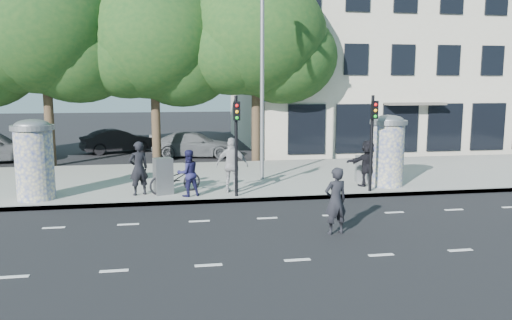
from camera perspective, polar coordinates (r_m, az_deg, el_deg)
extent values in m
plane|color=black|center=(13.52, 2.42, -8.21)|extent=(120.00, 120.00, 0.00)
cube|color=gray|center=(20.70, -1.89, -2.06)|extent=(40.00, 8.00, 0.15)
cube|color=slate|center=(16.87, -0.09, -4.52)|extent=(40.00, 0.10, 0.16)
cube|color=silver|center=(11.49, 4.74, -11.32)|extent=(32.00, 0.12, 0.01)
cube|color=silver|center=(14.84, 1.29, -6.66)|extent=(32.00, 0.12, 0.01)
cylinder|color=beige|center=(17.93, -23.97, -0.51)|extent=(1.20, 1.20, 2.30)
cylinder|color=slate|center=(17.79, -24.22, 3.41)|extent=(1.36, 1.36, 0.16)
ellipsoid|color=slate|center=(17.78, -24.23, 3.66)|extent=(1.10, 1.10, 0.38)
cylinder|color=beige|center=(19.25, 14.78, 0.54)|extent=(1.20, 1.20, 2.30)
cylinder|color=slate|center=(19.12, 14.92, 4.19)|extent=(1.36, 1.36, 0.16)
ellipsoid|color=slate|center=(19.12, 14.93, 4.43)|extent=(1.10, 1.10, 0.38)
cylinder|color=black|center=(16.77, -2.28, 1.55)|extent=(0.11, 0.11, 3.40)
cube|color=black|center=(16.48, -2.23, 5.62)|extent=(0.22, 0.14, 0.62)
cylinder|color=black|center=(18.01, 13.05, 1.82)|extent=(0.11, 0.11, 3.40)
cube|color=black|center=(17.75, 13.41, 5.60)|extent=(0.22, 0.14, 0.62)
cylinder|color=slate|center=(19.67, 0.71, 9.32)|extent=(0.16, 0.16, 8.00)
cylinder|color=#38281C|center=(25.86, -22.57, 4.53)|extent=(0.44, 0.44, 4.73)
ellipsoid|color=#163D17|center=(25.94, -23.12, 13.70)|extent=(7.20, 7.20, 6.12)
cylinder|color=#38281C|center=(25.43, -11.38, 4.61)|extent=(0.44, 0.44, 4.41)
ellipsoid|color=#163D17|center=(25.46, -11.64, 13.33)|extent=(6.80, 6.80, 5.78)
cylinder|color=#38281C|center=(25.36, 0.00, 4.97)|extent=(0.44, 0.44, 4.59)
ellipsoid|color=#163D17|center=(25.42, 0.00, 14.07)|extent=(7.00, 7.00, 5.95)
cube|color=#BDB59E|center=(35.88, 14.96, 11.68)|extent=(20.00, 15.00, 12.00)
cube|color=black|center=(29.19, 20.76, 3.53)|extent=(18.00, 0.10, 2.60)
cube|color=#59544C|center=(27.85, 17.69, 6.14)|extent=(3.20, 0.90, 0.12)
cube|color=#194C8C|center=(25.65, 2.16, 7.03)|extent=(1.60, 0.06, 0.30)
imported|color=black|center=(17.50, -13.27, -0.93)|extent=(0.80, 0.68, 1.86)
imported|color=#1C1B45|center=(17.02, -7.78, -1.50)|extent=(0.93, 0.82, 1.59)
imported|color=#A2A2A5|center=(17.43, -2.75, -0.60)|extent=(1.28, 0.96, 1.94)
imported|color=black|center=(19.04, 12.62, -0.34)|extent=(1.69, 0.92, 1.73)
imported|color=black|center=(13.29, 9.08, -4.63)|extent=(0.73, 0.56, 1.78)
imported|color=black|center=(17.67, -9.23, -2.11)|extent=(1.43, 2.03, 1.01)
cube|color=slate|center=(17.51, -10.56, -1.82)|extent=(0.71, 0.61, 1.27)
cube|color=gray|center=(19.80, 12.04, -0.99)|extent=(0.54, 0.42, 1.04)
imported|color=black|center=(29.95, -15.48, 2.11)|extent=(2.88, 4.33, 1.35)
imported|color=#54585C|center=(27.37, -7.04, 1.76)|extent=(2.59, 4.85, 1.34)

